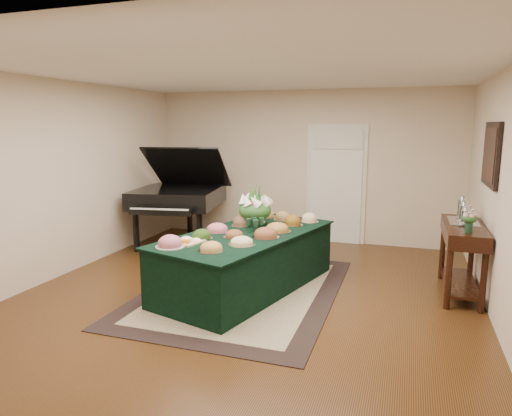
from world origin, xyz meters
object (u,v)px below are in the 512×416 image
(mahogany_sideboard, at_px, (463,240))
(buffet_table, at_px, (247,261))
(floral_centerpiece, at_px, (255,206))
(grand_piano, at_px, (178,196))

(mahogany_sideboard, bearing_deg, buffet_table, -165.45)
(buffet_table, bearing_deg, floral_centerpiece, 94.92)
(buffet_table, relative_size, mahogany_sideboard, 2.13)
(floral_centerpiece, height_order, mahogany_sideboard, floral_centerpiece)
(buffet_table, height_order, floral_centerpiece, floral_centerpiece)
(buffet_table, height_order, grand_piano, grand_piano)
(floral_centerpiece, bearing_deg, mahogany_sideboard, 4.98)
(grand_piano, bearing_deg, buffet_table, -42.61)
(floral_centerpiece, relative_size, grand_piano, 0.25)
(floral_centerpiece, relative_size, mahogany_sideboard, 0.35)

